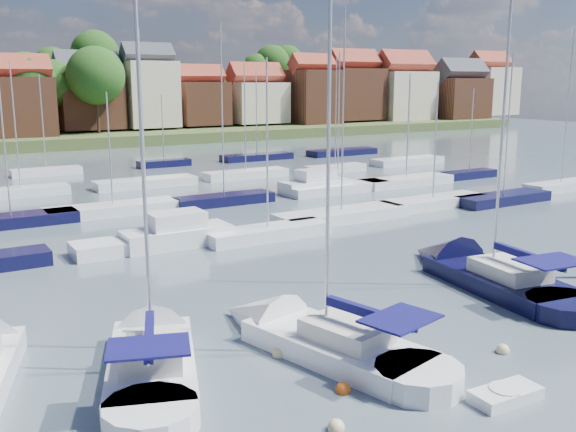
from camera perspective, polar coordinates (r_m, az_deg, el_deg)
ground at (r=62.21m, az=-12.09°, el=2.00°), size 260.00×260.00×0.00m
sailboat_left at (r=25.39m, az=-11.96°, el=-11.78°), size 6.72×11.71×15.46m
sailboat_centre at (r=26.22m, az=1.81°, el=-10.73°), size 5.84×12.27×16.11m
sailboat_navy at (r=36.04m, az=16.38°, el=-4.85°), size 5.42×13.79×18.50m
tender at (r=23.32m, az=18.77°, el=-14.82°), size 2.50×1.26×0.53m
buoy_b at (r=20.69m, az=4.29°, el=-18.46°), size 0.53×0.53×0.53m
buoy_c at (r=22.86m, az=4.90°, el=-15.33°), size 0.52×0.52×0.52m
buoy_d at (r=27.07m, az=18.52°, el=-11.43°), size 0.52×0.52×0.52m
buoy_e at (r=37.15m, az=12.80°, el=-4.71°), size 0.43×0.43×0.43m
buoy_h at (r=25.42m, az=-0.89°, el=-12.35°), size 0.49×0.49×0.49m
marina_field at (r=58.33m, az=-8.75°, el=1.91°), size 79.62×41.41×15.93m
far_shore_town at (r=152.39m, az=-23.17°, el=8.80°), size 212.46×90.00×22.27m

